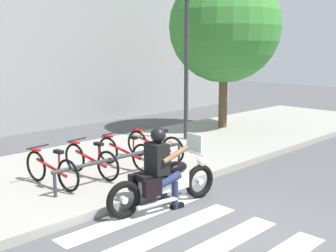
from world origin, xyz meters
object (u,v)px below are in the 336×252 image
Objects in this scene: bicycle_0 at (51,169)px; tree_near_rack at (225,27)px; street_lamp at (186,52)px; bike_rack at (125,158)px; bicycle_2 at (125,153)px; bicycle_3 at (154,146)px; motorcycle at (165,182)px; rider at (161,162)px; bicycle_1 at (91,160)px.

tree_near_rack is at bearing 11.56° from bicycle_0.
bike_rack is at bearing -155.63° from street_lamp.
bicycle_0 is 0.96× the size of bicycle_2.
bicycle_2 is 0.71m from bike_rack.
street_lamp is (2.21, 1.05, 2.10)m from bicycle_3.
bike_rack is at bearing 78.71° from motorcycle.
tree_near_rack is at bearing 29.19° from rider.
bicycle_2 is 0.97× the size of bicycle_3.
street_lamp is (3.54, 1.60, 2.04)m from bike_rack.
bicycle_0 reaches higher than bicycle_2.
rider is at bearing -130.61° from bicycle_3.
bike_rack is (0.36, 1.42, -0.26)m from rider.
bike_rack is at bearing -128.55° from bicycle_2.
rider is 2.15m from bicycle_2.
rider is at bearing -112.20° from bicycle_2.
bike_rack is at bearing -160.81° from tree_near_rack.
rider reaches higher than bicycle_3.
street_lamp is at bearing 12.17° from bicycle_0.
bicycle_2 is 0.51× the size of bike_rack.
street_lamp reaches higher than bicycle_2.
tree_near_rack is at bearing 18.11° from bicycle_3.
street_lamp is (3.90, 3.02, 1.78)m from rider.
motorcycle reaches higher than bicycle_3.
tree_near_rack is (5.76, 2.00, 2.82)m from bike_rack.
motorcycle is 1.46m from bike_rack.
bicycle_1 is at bearing 128.63° from bike_rack.
bicycle_3 is at bearing -161.89° from tree_near_rack.
tree_near_rack is (7.09, 1.45, 2.89)m from bicycle_0.
rider reaches higher than bicycle_2.
bicycle_3 is (1.61, 1.99, 0.04)m from motorcycle.
bicycle_3 is at bearing -154.63° from street_lamp.
bicycle_1 reaches higher than bicycle_2.
bicycle_0 reaches higher than bike_rack.
bicycle_3 is 0.52× the size of bike_rack.
motorcycle is at bearing -11.12° from rider.
bicycle_2 is (0.89, 0.00, -0.00)m from bicycle_1.
rider is at bearing -150.81° from tree_near_rack.
bicycle_3 is (1.77, -0.00, 0.01)m from bicycle_1.
bicycle_0 is at bearing 157.34° from bike_rack.
bicycle_1 is 0.89m from bicycle_2.
street_lamp is (3.83, 3.04, 2.15)m from motorcycle.
street_lamp is (3.10, 1.05, 2.11)m from bicycle_2.
bicycle_3 is (2.66, -0.00, 0.01)m from bicycle_0.
bicycle_0 is 0.49× the size of bike_rack.
motorcycle is 5.34m from street_lamp.
street_lamp is 0.83× the size of tree_near_rack.
rider is (-0.08, 0.02, 0.37)m from motorcycle.
bicycle_3 reaches higher than bicycle_0.
bicycle_2 is 0.89m from bicycle_3.
motorcycle is at bearing -150.39° from tree_near_rack.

